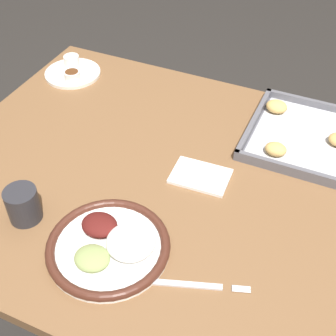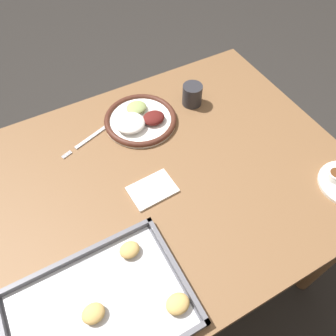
% 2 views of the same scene
% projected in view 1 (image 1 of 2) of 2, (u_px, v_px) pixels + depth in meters
% --- Properties ---
extents(ground_plane, '(8.00, 8.00, 0.00)m').
position_uv_depth(ground_plane, '(171.00, 335.00, 1.62)').
color(ground_plane, '#282623').
extents(dining_table, '(1.14, 0.89, 0.76)m').
position_uv_depth(dining_table, '(172.00, 210.00, 1.18)').
color(dining_table, brown).
rests_on(dining_table, ground_plane).
extents(dinner_plate, '(0.25, 0.25, 0.05)m').
position_uv_depth(dinner_plate, '(110.00, 245.00, 0.94)').
color(dinner_plate, white).
rests_on(dinner_plate, dining_table).
extents(fork, '(0.21, 0.08, 0.00)m').
position_uv_depth(fork, '(187.00, 285.00, 0.89)').
color(fork, silver).
rests_on(fork, dining_table).
extents(saucer_plate, '(0.17, 0.17, 0.04)m').
position_uv_depth(saucer_plate, '(72.00, 71.00, 1.43)').
color(saucer_plate, white).
rests_on(saucer_plate, dining_table).
extents(baking_tray, '(0.42, 0.30, 0.04)m').
position_uv_depth(baking_tray, '(328.00, 141.00, 1.19)').
color(baking_tray, '#595960').
rests_on(baking_tray, dining_table).
extents(drinking_cup, '(0.07, 0.07, 0.08)m').
position_uv_depth(drinking_cup, '(23.00, 205.00, 0.99)').
color(drinking_cup, '#28282D').
rests_on(drinking_cup, dining_table).
extents(napkin, '(0.14, 0.10, 0.01)m').
position_uv_depth(napkin, '(200.00, 176.00, 1.10)').
color(napkin, white).
rests_on(napkin, dining_table).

